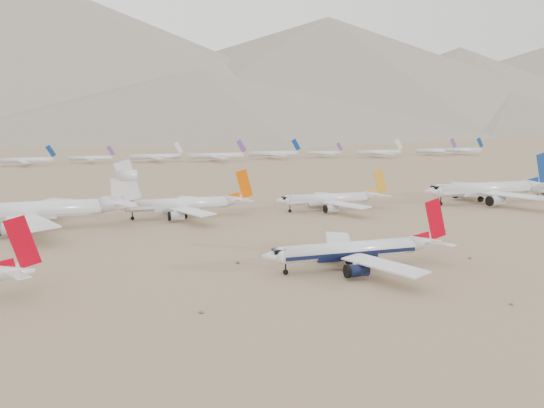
{
  "coord_description": "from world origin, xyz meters",
  "views": [
    {
      "loc": [
        -58.79,
        -102.94,
        33.74
      ],
      "look_at": [
        -9.46,
        54.07,
        7.0
      ],
      "focal_mm": 35.0,
      "sensor_mm": 36.0,
      "label": 1
    }
  ],
  "objects": [
    {
      "name": "row2_orange_tail",
      "position": [
        -33.52,
        77.26,
        4.5
      ],
      "size": [
        44.96,
        43.98,
        16.04
      ],
      "color": "silver",
      "rests_on": "ground"
    },
    {
      "name": "desert_scrub",
      "position": [
        -20.73,
        -21.89,
        0.28
      ],
      "size": [
        233.6,
        121.67,
        0.63
      ],
      "color": "brown",
      "rests_on": "ground"
    },
    {
      "name": "ground",
      "position": [
        0.0,
        0.0,
        0.0
      ],
      "size": [
        7000.0,
        7000.0,
        0.0
      ],
      "primitive_type": "plane",
      "color": "#7E6249",
      "rests_on": "ground"
    },
    {
      "name": "main_airliner",
      "position": [
        -5.39,
        2.6,
        4.2
      ],
      "size": [
        43.27,
        42.26,
        15.27
      ],
      "color": "silver",
      "rests_on": "ground"
    },
    {
      "name": "row2_gold_tail",
      "position": [
        20.49,
        75.13,
        4.19
      ],
      "size": [
        42.04,
        41.11,
        14.97
      ],
      "color": "silver",
      "rests_on": "ground"
    },
    {
      "name": "distant_storage_row",
      "position": [
        21.09,
        314.9,
        4.39
      ],
      "size": [
        566.29,
        55.57,
        14.94
      ],
      "color": "silver",
      "rests_on": "ground"
    },
    {
      "name": "foothills",
      "position": [
        526.68,
        1100.0,
        67.15
      ],
      "size": [
        4637.5,
        1395.0,
        155.0
      ],
      "color": "slate",
      "rests_on": "ground"
    },
    {
      "name": "mountain_range",
      "position": [
        70.18,
        1648.01,
        190.32
      ],
      "size": [
        7354.0,
        3024.0,
        470.0
      ],
      "color": "slate",
      "rests_on": "ground"
    },
    {
      "name": "row2_navy_widebody",
      "position": [
        87.33,
        71.79,
        5.61
      ],
      "size": [
        56.46,
        55.21,
        20.08
      ],
      "color": "silver",
      "rests_on": "ground"
    },
    {
      "name": "row2_white_trijet",
      "position": [
        -79.34,
        70.8,
        6.05
      ],
      "size": [
        59.01,
        57.67,
        20.91
      ],
      "color": "silver",
      "rests_on": "ground"
    }
  ]
}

